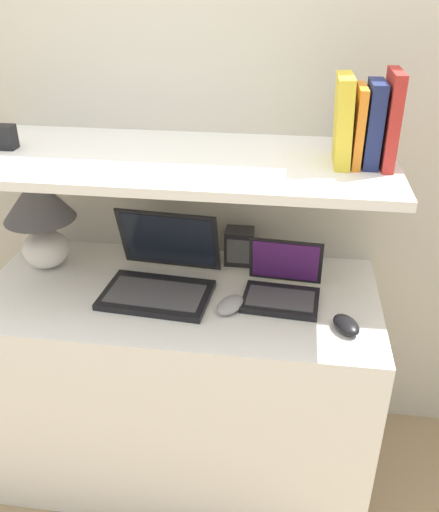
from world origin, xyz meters
TOP-DOWN VIEW (x-y plane):
  - wall_back at (0.00, 0.67)m, footprint 6.00×0.05m
  - desk at (0.00, 0.30)m, footprint 1.29×0.61m
  - back_riser at (0.00, 0.63)m, footprint 1.29×0.04m
  - shelf at (0.00, 0.37)m, footprint 1.29×0.54m
  - table_lamp at (-0.49, 0.41)m, footprint 0.24×0.24m
  - laptop_large at (-0.06, 0.31)m, footprint 0.36×0.33m
  - laptop_small at (0.33, 0.31)m, footprint 0.25×0.22m
  - computer_mouse at (0.18, 0.22)m, footprint 0.11×0.13m
  - second_mouse at (0.52, 0.16)m, footprint 0.10×0.12m
  - router_box at (0.17, 0.53)m, footprint 0.10×0.08m
  - book_red at (0.60, 0.37)m, footprint 0.03×0.17m
  - book_navy at (0.55, 0.37)m, footprint 0.04×0.13m
  - book_orange at (0.51, 0.37)m, footprint 0.02×0.15m
  - book_yellow at (0.47, 0.37)m, footprint 0.05×0.16m
  - shelf_gadget at (-0.54, 0.37)m, footprint 0.06×0.05m

SIDE VIEW (x-z plane):
  - desk at x=0.00m, z-range 0.00..0.76m
  - back_riser at x=0.00m, z-range 0.00..1.16m
  - computer_mouse at x=0.18m, z-range 0.76..0.79m
  - second_mouse at x=0.52m, z-range 0.76..0.79m
  - laptop_small at x=0.33m, z-range 0.71..0.88m
  - laptop_large at x=-0.06m, z-range 0.69..0.93m
  - router_box at x=0.17m, z-range 0.76..0.88m
  - table_lamp at x=-0.49m, z-range 0.79..1.13m
  - shelf at x=0.00m, z-range 1.16..1.19m
  - wall_back at x=0.00m, z-range 0.00..2.40m
  - shelf_gadget at x=-0.54m, z-range 1.19..1.26m
  - book_orange at x=0.51m, z-range 1.19..1.41m
  - book_navy at x=0.55m, z-range 1.19..1.42m
  - book_yellow at x=0.47m, z-range 1.19..1.44m
  - book_red at x=0.60m, z-range 1.19..1.45m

